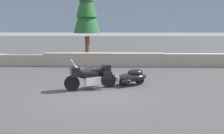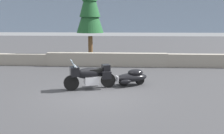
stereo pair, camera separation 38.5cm
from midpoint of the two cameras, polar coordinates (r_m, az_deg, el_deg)
name	(u,v)px [view 2 (the right image)]	position (r m, az deg, el deg)	size (l,w,h in m)	color
ground_plane	(95,93)	(9.69, -3.10, -6.49)	(80.00, 80.00, 0.00)	#38383A
stone_guard_wall	(113,60)	(15.48, 0.89, 1.76)	(24.00, 0.58, 0.89)	gray
distant_ridgeline	(123,10)	(105.39, 2.90, 13.78)	(240.00, 80.00, 16.00)	#7F93AD
touring_motorcycle	(90,75)	(10.19, -4.38, -2.00)	(2.21, 1.21, 1.33)	black
car_shaped_trailer	(132,77)	(10.83, 5.94, -2.39)	(2.19, 1.18, 0.76)	black
pine_tree_tall	(90,4)	(16.85, -4.83, 15.15)	(1.92, 1.92, 6.60)	brown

